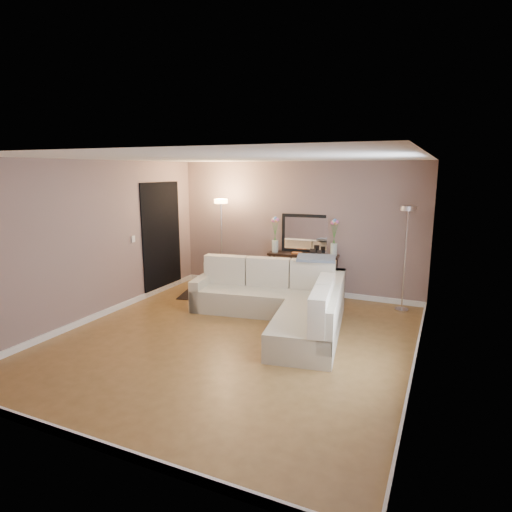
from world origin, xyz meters
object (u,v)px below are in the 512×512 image
at_px(sectional_sofa, 282,301).
at_px(floor_lamp_unlit, 407,238).
at_px(floor_lamp_lit, 221,227).
at_px(console_table, 299,272).

relative_size(sectional_sofa, floor_lamp_unlit, 1.60).
bearing_deg(floor_lamp_lit, console_table, 10.96).
bearing_deg(sectional_sofa, floor_lamp_unlit, 37.69).
height_order(sectional_sofa, console_table, sectional_sofa).
distance_m(sectional_sofa, console_table, 1.52).
distance_m(floor_lamp_lit, floor_lamp_unlit, 3.53).
bearing_deg(floor_lamp_unlit, console_table, 175.58).
xyz_separation_m(sectional_sofa, floor_lamp_unlit, (1.74, 1.35, 0.97)).
height_order(console_table, floor_lamp_unlit, floor_lamp_unlit).
xyz_separation_m(console_table, floor_lamp_lit, (-1.55, -0.30, 0.84)).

